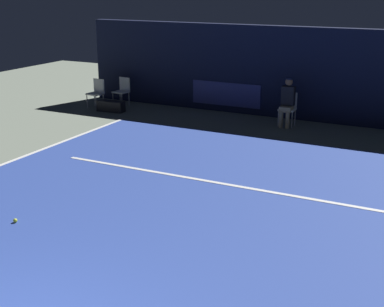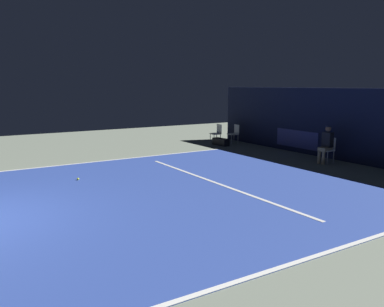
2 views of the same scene
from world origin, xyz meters
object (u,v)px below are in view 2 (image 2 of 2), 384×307
object	(u,v)px
courtside_chair_far	(217,132)
line_judge_on_chair	(326,144)
tennis_ball	(78,179)
equipment_bag	(221,142)
courtside_chair_near	(234,133)

from	to	relation	value
courtside_chair_far	line_judge_on_chair	bearing A→B (deg)	3.97
tennis_ball	line_judge_on_chair	bearing A→B (deg)	76.20
courtside_chair_far	equipment_bag	bearing A→B (deg)	-21.34
courtside_chair_near	courtside_chair_far	distance (m)	0.82
equipment_bag	courtside_chair_far	bearing A→B (deg)	153.57
tennis_ball	courtside_chair_near	bearing A→B (deg)	112.67
courtside_chair_far	equipment_bag	distance (m)	0.85
line_judge_on_chair	tennis_ball	xyz separation A→B (m)	(-2.00, -8.13, -0.64)
equipment_bag	line_judge_on_chair	bearing A→B (deg)	2.42
courtside_chair_near	courtside_chair_far	bearing A→B (deg)	-132.15
line_judge_on_chair	equipment_bag	distance (m)	5.38
courtside_chair_near	equipment_bag	bearing A→B (deg)	-79.23
line_judge_on_chair	equipment_bag	world-z (taller)	line_judge_on_chair
tennis_ball	equipment_bag	world-z (taller)	equipment_bag
line_judge_on_chair	courtside_chair_far	bearing A→B (deg)	-176.03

